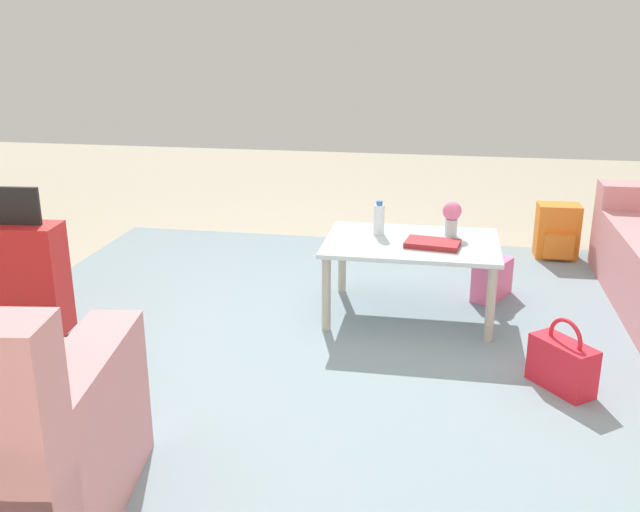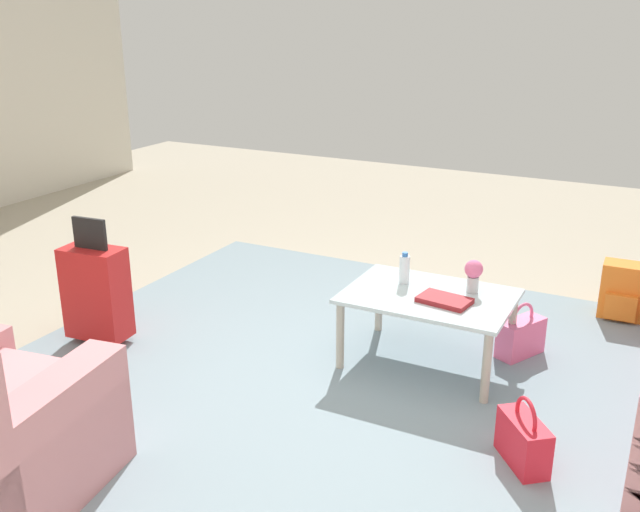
{
  "view_description": "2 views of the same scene",
  "coord_description": "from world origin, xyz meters",
  "px_view_note": "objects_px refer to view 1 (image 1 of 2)",
  "views": [
    {
      "loc": [
        -0.57,
        3.44,
        1.64
      ],
      "look_at": [
        -0.01,
        0.33,
        0.61
      ],
      "focal_mm": 40.0,
      "sensor_mm": 36.0,
      "label": 1
    },
    {
      "loc": [
        -1.63,
        3.32,
        2.08
      ],
      "look_at": [
        0.08,
        -0.01,
        0.78
      ],
      "focal_mm": 40.0,
      "sensor_mm": 36.0,
      "label": 2
    }
  ],
  "objects_px": {
    "coffee_table_book": "(433,244)",
    "handbag_pink": "(492,278)",
    "water_bottle": "(379,219)",
    "backpack_orange": "(557,232)",
    "flower_vase": "(452,215)",
    "coffee_table": "(411,251)",
    "suitcase_red": "(27,277)",
    "handbag_red": "(562,364)"
  },
  "relations": [
    {
      "from": "coffee_table_book",
      "to": "handbag_pink",
      "type": "distance_m",
      "value": 0.68
    },
    {
      "from": "water_bottle",
      "to": "backpack_orange",
      "type": "bearing_deg",
      "value": -135.26
    },
    {
      "from": "backpack_orange",
      "to": "water_bottle",
      "type": "bearing_deg",
      "value": 44.74
    },
    {
      "from": "coffee_table_book",
      "to": "handbag_pink",
      "type": "bearing_deg",
      "value": -121.4
    },
    {
      "from": "flower_vase",
      "to": "backpack_orange",
      "type": "relative_size",
      "value": 0.51
    },
    {
      "from": "coffee_table",
      "to": "suitcase_red",
      "type": "height_order",
      "value": "suitcase_red"
    },
    {
      "from": "suitcase_red",
      "to": "handbag_pink",
      "type": "height_order",
      "value": "suitcase_red"
    },
    {
      "from": "flower_vase",
      "to": "handbag_pink",
      "type": "xyz_separation_m",
      "value": [
        -0.27,
        -0.22,
        -0.45
      ]
    },
    {
      "from": "coffee_table_book",
      "to": "handbag_red",
      "type": "relative_size",
      "value": 0.83
    },
    {
      "from": "flower_vase",
      "to": "handbag_red",
      "type": "bearing_deg",
      "value": 119.95
    },
    {
      "from": "water_bottle",
      "to": "suitcase_red",
      "type": "relative_size",
      "value": 0.24
    },
    {
      "from": "coffee_table_book",
      "to": "backpack_orange",
      "type": "distance_m",
      "value": 1.65
    },
    {
      "from": "coffee_table",
      "to": "water_bottle",
      "type": "height_order",
      "value": "water_bottle"
    },
    {
      "from": "flower_vase",
      "to": "coffee_table",
      "type": "bearing_deg",
      "value": 34.29
    },
    {
      "from": "handbag_red",
      "to": "flower_vase",
      "type": "bearing_deg",
      "value": -60.05
    },
    {
      "from": "handbag_red",
      "to": "handbag_pink",
      "type": "xyz_separation_m",
      "value": [
        0.26,
        -1.15,
        0.0
      ]
    },
    {
      "from": "coffee_table_book",
      "to": "handbag_pink",
      "type": "height_order",
      "value": "coffee_table_book"
    },
    {
      "from": "backpack_orange",
      "to": "suitcase_red",
      "type": "bearing_deg",
      "value": 33.55
    },
    {
      "from": "handbag_pink",
      "to": "backpack_orange",
      "type": "distance_m",
      "value": 1.05
    },
    {
      "from": "coffee_table_book",
      "to": "backpack_orange",
      "type": "xyz_separation_m",
      "value": [
        -0.88,
        -1.37,
        -0.28
      ]
    },
    {
      "from": "coffee_table_book",
      "to": "flower_vase",
      "type": "relative_size",
      "value": 1.44
    },
    {
      "from": "coffee_table",
      "to": "suitcase_red",
      "type": "xyz_separation_m",
      "value": [
        2.0,
        0.7,
        -0.04
      ]
    },
    {
      "from": "water_bottle",
      "to": "handbag_pink",
      "type": "distance_m",
      "value": 0.86
    },
    {
      "from": "handbag_red",
      "to": "backpack_orange",
      "type": "xyz_separation_m",
      "value": [
        -0.24,
        -2.07,
        0.06
      ]
    },
    {
      "from": "water_bottle",
      "to": "coffee_table_book",
      "type": "bearing_deg",
      "value": 150.64
    },
    {
      "from": "coffee_table",
      "to": "handbag_pink",
      "type": "height_order",
      "value": "coffee_table"
    },
    {
      "from": "suitcase_red",
      "to": "backpack_orange",
      "type": "height_order",
      "value": "suitcase_red"
    },
    {
      "from": "flower_vase",
      "to": "backpack_orange",
      "type": "distance_m",
      "value": 1.43
    },
    {
      "from": "water_bottle",
      "to": "handbag_red",
      "type": "bearing_deg",
      "value": 137.36
    },
    {
      "from": "handbag_red",
      "to": "suitcase_red",
      "type": "bearing_deg",
      "value": -1.68
    },
    {
      "from": "coffee_table",
      "to": "coffee_table_book",
      "type": "distance_m",
      "value": 0.16
    },
    {
      "from": "water_bottle",
      "to": "coffee_table_book",
      "type": "distance_m",
      "value": 0.38
    },
    {
      "from": "coffee_table_book",
      "to": "handbag_red",
      "type": "bearing_deg",
      "value": 140.67
    },
    {
      "from": "coffee_table",
      "to": "handbag_pink",
      "type": "relative_size",
      "value": 2.77
    },
    {
      "from": "suitcase_red",
      "to": "handbag_pink",
      "type": "relative_size",
      "value": 2.37
    },
    {
      "from": "coffee_table",
      "to": "backpack_orange",
      "type": "bearing_deg",
      "value": -127.8
    },
    {
      "from": "handbag_pink",
      "to": "backpack_orange",
      "type": "bearing_deg",
      "value": -118.8
    },
    {
      "from": "water_bottle",
      "to": "coffee_table_book",
      "type": "relative_size",
      "value": 0.69
    },
    {
      "from": "suitcase_red",
      "to": "handbag_red",
      "type": "xyz_separation_m",
      "value": [
        -2.76,
        0.08,
        -0.23
      ]
    },
    {
      "from": "water_bottle",
      "to": "coffee_table",
      "type": "bearing_deg",
      "value": 153.43
    },
    {
      "from": "water_bottle",
      "to": "suitcase_red",
      "type": "bearing_deg",
      "value": 23.96
    },
    {
      "from": "handbag_pink",
      "to": "coffee_table_book",
      "type": "bearing_deg",
      "value": 50.18
    }
  ]
}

